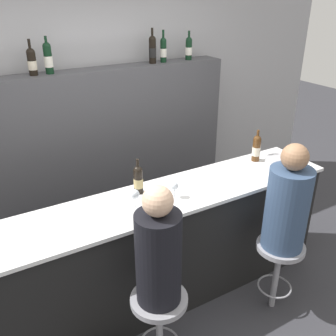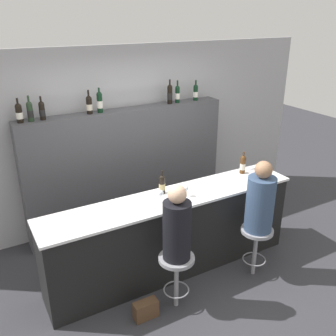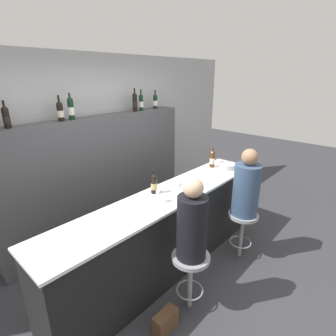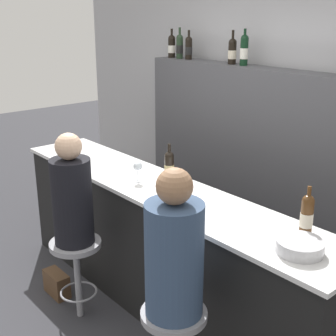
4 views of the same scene
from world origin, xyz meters
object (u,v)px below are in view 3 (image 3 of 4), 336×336
at_px(wine_bottle_backbar_4, 71,108).
at_px(wine_bottle_backbar_7, 155,101).
at_px(wine_glass_0, 159,192).
at_px(wine_glass_1, 179,185).
at_px(wine_bottle_backbar_6, 141,102).
at_px(wine_bottle_backbar_3, 60,111).
at_px(handbag, 166,321).
at_px(metal_bowl, 228,166).
at_px(bar_stool_right, 242,223).
at_px(guest_seated_right, 246,187).
at_px(guest_seated_left, 192,224).
at_px(wine_bottle_backbar_5, 135,102).
at_px(wine_bottle_counter_1, 212,159).
at_px(wine_bottle_counter_0, 154,184).
at_px(bar_stool_left, 190,267).
at_px(wine_bottle_backbar_2, 6,117).

bearing_deg(wine_bottle_backbar_4, wine_bottle_backbar_7, 0.00).
bearing_deg(wine_glass_0, wine_glass_1, -0.00).
relative_size(wine_bottle_backbar_6, wine_glass_1, 2.46).
height_order(wine_bottle_backbar_3, handbag, wine_bottle_backbar_3).
relative_size(wine_bottle_backbar_6, wine_glass_0, 2.06).
bearing_deg(wine_glass_0, metal_bowl, -0.03).
relative_size(wine_bottle_backbar_7, bar_stool_right, 0.47).
bearing_deg(guest_seated_right, guest_seated_left, 180.00).
bearing_deg(wine_bottle_backbar_5, wine_bottle_counter_1, -68.30).
xyz_separation_m(wine_bottle_backbar_3, wine_glass_0, (0.31, -1.35, -0.76)).
bearing_deg(guest_seated_right, wine_bottle_counter_1, 65.07).
distance_m(wine_bottle_backbar_7, wine_glass_1, 1.85).
xyz_separation_m(wine_glass_0, metal_bowl, (1.45, -0.00, -0.08)).
distance_m(wine_bottle_counter_1, wine_bottle_backbar_7, 1.37).
bearing_deg(metal_bowl, wine_bottle_counter_0, 171.22).
distance_m(wine_bottle_backbar_7, guest_seated_right, 2.09).
distance_m(wine_bottle_counter_1, wine_glass_1, 1.03).
relative_size(wine_bottle_backbar_5, handbag, 1.33).
height_order(wine_bottle_counter_1, bar_stool_right, wine_bottle_counter_1).
distance_m(wine_bottle_backbar_5, wine_bottle_backbar_7, 0.44).
xyz_separation_m(wine_bottle_backbar_5, guest_seated_right, (0.12, -1.87, -0.90)).
bearing_deg(wine_bottle_backbar_3, wine_bottle_backbar_4, 0.00).
distance_m(wine_bottle_counter_0, wine_bottle_backbar_5, 1.58).
xyz_separation_m(wine_bottle_counter_1, wine_bottle_backbar_7, (-0.02, 1.15, 0.75)).
bearing_deg(guest_seated_left, wine_bottle_counter_1, 26.58).
xyz_separation_m(wine_glass_1, metal_bowl, (1.11, -0.00, -0.06)).
height_order(wine_bottle_counter_1, handbag, wine_bottle_counter_1).
relative_size(bar_stool_left, guest_seated_right, 0.74).
distance_m(wine_bottle_counter_0, wine_bottle_backbar_4, 1.42).
distance_m(wine_bottle_counter_0, guest_seated_left, 0.76).
distance_m(wine_bottle_backbar_4, metal_bowl, 2.28).
distance_m(wine_bottle_backbar_4, bar_stool_left, 2.34).
bearing_deg(wine_bottle_counter_0, wine_bottle_backbar_3, 110.90).
xyz_separation_m(wine_bottle_counter_1, wine_glass_1, (-1.01, -0.20, -0.03)).
bearing_deg(guest_seated_left, bar_stool_left, -135.00).
relative_size(wine_glass_0, bar_stool_left, 0.25).
distance_m(wine_bottle_backbar_3, metal_bowl, 2.37).
distance_m(wine_bottle_counter_0, wine_glass_1, 0.29).
height_order(wine_bottle_backbar_2, wine_glass_1, wine_bottle_backbar_2).
xyz_separation_m(wine_bottle_backbar_2, metal_bowl, (2.35, -1.35, -0.84)).
relative_size(wine_bottle_backbar_6, metal_bowl, 1.24).
xyz_separation_m(wine_bottle_backbar_4, wine_glass_1, (0.50, -1.35, -0.81)).
distance_m(wine_bottle_counter_0, wine_bottle_counter_1, 1.22).
xyz_separation_m(wine_bottle_counter_0, wine_glass_0, (-0.13, -0.20, -0.00)).
distance_m(wine_bottle_counter_0, wine_bottle_backbar_3, 1.45).
bearing_deg(wine_bottle_backbar_7, wine_bottle_counter_1, -89.24).
bearing_deg(handbag, wine_glass_1, 32.92).
bearing_deg(wine_bottle_counter_0, wine_glass_0, -122.54).
distance_m(wine_bottle_backbar_5, guest_seated_left, 2.30).
xyz_separation_m(bar_stool_right, handbag, (-1.47, 0.00, -0.40)).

